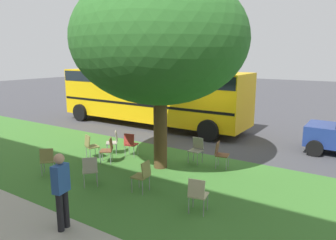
% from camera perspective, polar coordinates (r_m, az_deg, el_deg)
% --- Properties ---
extents(ground, '(80.00, 80.00, 0.00)m').
position_cam_1_polar(ground, '(12.39, 5.36, -5.59)').
color(ground, '#424247').
extents(grass_verge, '(48.00, 6.00, 0.01)m').
position_cam_1_polar(grass_verge, '(9.82, -3.52, -10.24)').
color(grass_verge, '#3D752D').
rests_on(grass_verge, ground).
extents(street_tree, '(5.44, 5.44, 6.15)m').
position_cam_1_polar(street_tree, '(9.96, -1.48, 14.31)').
color(street_tree, brown).
rests_on(street_tree, ground).
extents(chair_0, '(0.54, 0.54, 0.88)m').
position_cam_1_polar(chair_0, '(11.62, -13.91, -4.38)').
color(chair_0, olive).
rests_on(chair_0, ground).
extents(chair_1, '(0.46, 0.46, 0.88)m').
position_cam_1_polar(chair_1, '(8.63, -4.60, -9.74)').
color(chair_1, olive).
rests_on(chair_1, ground).
extents(chair_2, '(0.44, 0.44, 0.88)m').
position_cam_1_polar(chair_2, '(10.92, 5.20, -5.11)').
color(chair_2, '#ADA393').
rests_on(chair_2, ground).
extents(chair_3, '(0.59, 0.58, 0.88)m').
position_cam_1_polar(chair_3, '(12.00, -9.86, -3.71)').
color(chair_3, '#ADA393').
rests_on(chair_3, ground).
extents(chair_4, '(0.50, 0.51, 0.88)m').
position_cam_1_polar(chair_4, '(11.61, -6.83, -4.13)').
color(chair_4, '#B7332D').
rests_on(chair_4, ground).
extents(chair_5, '(0.49, 0.49, 0.88)m').
position_cam_1_polar(chair_5, '(7.54, 5.38, -13.03)').
color(chair_5, beige).
rests_on(chair_5, ground).
extents(chair_6, '(0.58, 0.58, 0.88)m').
position_cam_1_polar(chair_6, '(11.04, -10.80, -5.09)').
color(chair_6, brown).
rests_on(chair_6, ground).
extents(chair_7, '(0.59, 0.59, 0.88)m').
position_cam_1_polar(chair_7, '(10.46, -21.00, -6.63)').
color(chair_7, olive).
rests_on(chair_7, ground).
extents(chair_8, '(0.59, 0.59, 0.88)m').
position_cam_1_polar(chair_8, '(9.23, -13.97, -8.61)').
color(chair_8, '#ADA393').
rests_on(chair_8, ground).
extents(chair_9, '(0.50, 0.49, 0.88)m').
position_cam_1_polar(chair_9, '(10.54, 9.46, -5.86)').
color(chair_9, brown).
rests_on(chair_9, ground).
extents(school_bus, '(10.40, 2.80, 2.88)m').
position_cam_1_polar(school_bus, '(16.54, -3.24, 5.03)').
color(school_bus, yellow).
rests_on(school_bus, ground).
extents(pedestrian_0, '(0.27, 0.39, 1.69)m').
position_cam_1_polar(pedestrian_0, '(7.09, -18.80, -11.69)').
color(pedestrian_0, black).
rests_on(pedestrian_0, ground).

